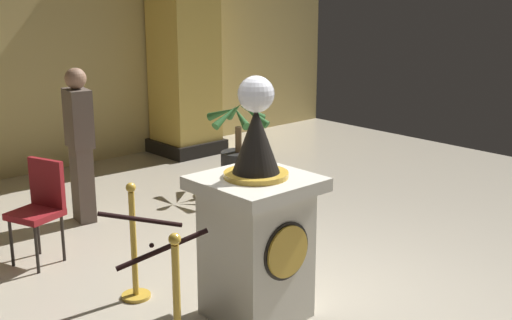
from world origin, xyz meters
The scene contains 9 objects.
ground_plane centered at (0.00, 0.00, 0.00)m, with size 11.76×11.76×0.00m, color #B2A893.
back_wall centered at (0.00, 5.00, 2.08)m, with size 11.76×0.16×4.17m, color tan.
pedestal_clock centered at (-0.25, -0.11, 0.72)m, with size 0.81×0.81×1.88m.
stanchion_near centered at (-0.78, 0.79, 0.34)m, with size 0.24×0.24×0.99m.
velvet_rope centered at (-0.99, 0.19, 0.79)m, with size 0.83×0.85×0.22m.
column_right centered at (2.48, 4.47, 1.99)m, with size 0.95×0.95×4.00m.
potted_palm_right centered at (1.80, 2.47, 0.40)m, with size 0.83×0.77×1.14m.
bystander_guest centered at (-0.17, 2.76, 0.89)m, with size 0.28×0.39×1.67m.
cafe_chair_red centered at (-0.99, 2.02, 0.57)m, with size 0.51×0.51×0.96m.
Camera 1 is at (-3.48, -3.64, 2.53)m, focal length 47.26 mm.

